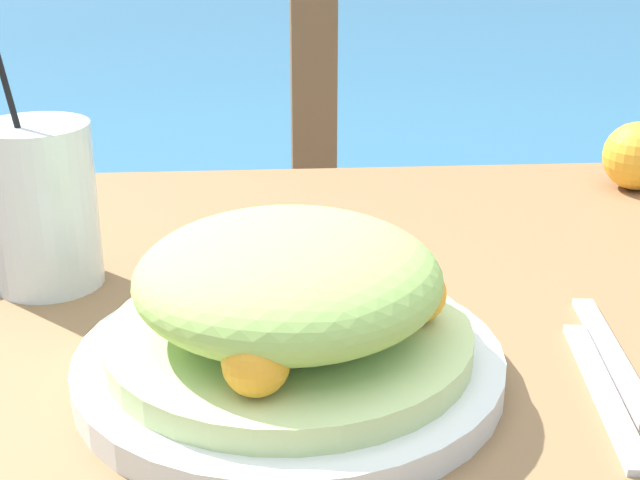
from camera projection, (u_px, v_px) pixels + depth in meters
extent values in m
cube|color=olive|center=(372.00, 331.00, 0.71)|extent=(1.06, 0.77, 0.04)
cube|color=brown|center=(314.00, 247.00, 1.50)|extent=(0.07, 0.07, 1.04)
cube|color=teal|center=(279.00, 95.00, 3.92)|extent=(12.00, 4.00, 0.47)
cylinder|color=silver|center=(289.00, 363.00, 0.61)|extent=(0.29, 0.29, 0.02)
cylinder|color=#C6DB8E|center=(289.00, 338.00, 0.60)|extent=(0.25, 0.25, 0.02)
ellipsoid|color=#9EC660|center=(288.00, 277.00, 0.58)|extent=(0.20, 0.20, 0.07)
sphere|color=#F9A328|center=(417.00, 294.00, 0.60)|extent=(0.04, 0.04, 0.04)
sphere|color=#F9A328|center=(236.00, 255.00, 0.66)|extent=(0.04, 0.04, 0.04)
sphere|color=#F9A328|center=(256.00, 363.00, 0.51)|extent=(0.04, 0.04, 0.04)
cylinder|color=silver|center=(42.00, 206.00, 0.73)|extent=(0.09, 0.09, 0.14)
cylinder|color=black|center=(17.00, 124.00, 0.69)|extent=(0.05, 0.05, 0.21)
cube|color=silver|center=(603.00, 391.00, 0.59)|extent=(0.04, 0.18, 0.00)
cube|color=silver|center=(613.00, 356.00, 0.63)|extent=(0.03, 0.18, 0.00)
sphere|color=#F9A328|center=(637.00, 156.00, 0.98)|extent=(0.07, 0.07, 0.07)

